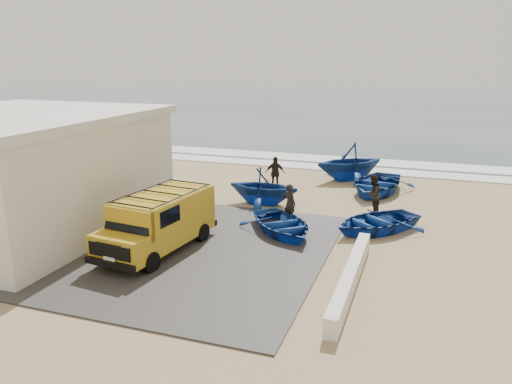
% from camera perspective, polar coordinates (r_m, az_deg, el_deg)
% --- Properties ---
extents(ground, '(160.00, 160.00, 0.00)m').
position_cam_1_polar(ground, '(18.45, -3.38, -4.59)').
color(ground, tan).
extents(slab, '(12.00, 10.00, 0.05)m').
position_cam_1_polar(slab, '(17.63, -11.95, -5.78)').
color(slab, '#3F3C3A').
rests_on(slab, ground).
extents(ocean, '(180.00, 88.00, 0.01)m').
position_cam_1_polar(ocean, '(72.59, 14.00, 9.84)').
color(ocean, '#385166').
rests_on(ocean, ground).
extents(surf_line, '(180.00, 1.60, 0.06)m').
position_cam_1_polar(surf_line, '(29.46, 5.57, 2.97)').
color(surf_line, white).
rests_on(surf_line, ground).
extents(surf_wash, '(180.00, 2.20, 0.04)m').
position_cam_1_polar(surf_wash, '(31.85, 6.64, 3.85)').
color(surf_wash, white).
rests_on(surf_wash, ground).
extents(building, '(8.40, 9.40, 4.30)m').
position_cam_1_polar(building, '(20.37, -25.70, 2.15)').
color(building, white).
rests_on(building, ground).
extents(parapet, '(0.35, 6.00, 0.55)m').
position_cam_1_polar(parapet, '(14.41, 10.76, -9.52)').
color(parapet, silver).
rests_on(parapet, ground).
extents(van, '(2.31, 4.75, 1.96)m').
position_cam_1_polar(van, '(16.69, -11.00, -3.18)').
color(van, gold).
rests_on(van, ground).
extents(boat_near_left, '(4.18, 4.30, 0.73)m').
position_cam_1_polar(boat_near_left, '(18.12, 2.98, -3.73)').
color(boat_near_left, navy).
rests_on(boat_near_left, ground).
extents(boat_near_right, '(4.28, 4.37, 0.74)m').
position_cam_1_polar(boat_near_right, '(18.91, 13.53, -3.30)').
color(boat_near_right, navy).
rests_on(boat_near_right, ground).
extents(boat_mid_left, '(3.12, 2.71, 1.62)m').
position_cam_1_polar(boat_mid_left, '(21.62, 0.83, 0.66)').
color(boat_mid_left, navy).
rests_on(boat_mid_left, ground).
extents(boat_mid_right, '(3.68, 4.66, 0.87)m').
position_cam_1_polar(boat_mid_right, '(24.18, 13.60, 0.89)').
color(boat_mid_right, navy).
rests_on(boat_mid_right, ground).
extents(boat_far_left, '(4.91, 4.84, 1.96)m').
position_cam_1_polar(boat_far_left, '(26.40, 10.65, 3.45)').
color(boat_far_left, navy).
rests_on(boat_far_left, ground).
extents(fisherman_front, '(0.67, 0.59, 1.53)m').
position_cam_1_polar(fisherman_front, '(19.32, 3.88, -1.29)').
color(fisherman_front, black).
rests_on(fisherman_front, ground).
extents(fisherman_middle, '(0.79, 0.91, 1.60)m').
position_cam_1_polar(fisherman_middle, '(21.00, 13.20, -0.22)').
color(fisherman_middle, black).
rests_on(fisherman_middle, ground).
extents(fisherman_back, '(1.03, 0.72, 1.62)m').
position_cam_1_polar(fisherman_back, '(24.08, 2.17, 2.17)').
color(fisherman_back, black).
rests_on(fisherman_back, ground).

